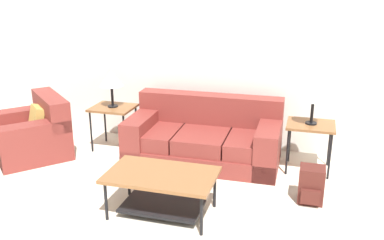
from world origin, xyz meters
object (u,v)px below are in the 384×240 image
Objects in this scene: coffee_table at (162,184)px; side_table_left at (113,111)px; couch at (205,139)px; side_table_right at (311,129)px; table_lamp_left at (111,79)px; table_lamp_right at (314,92)px; backpack at (311,185)px; armchair at (33,134)px.

side_table_left is at bearing 129.83° from coffee_table.
couch is 1.36m from side_table_right.
table_lamp_left reaches higher than side_table_left.
table_lamp_right is 1.17m from backpack.
side_table_right is (1.41, 1.51, 0.22)m from coffee_table.
table_lamp_right is at bearing 97.13° from side_table_right.
backpack is at bearing -29.58° from couch.
coffee_table is at bearing -155.27° from backpack.
table_lamp_left is at bearing 90.00° from side_table_left.
table_lamp_right is (2.66, 0.00, 0.00)m from table_lamp_left.
side_table_right is (2.66, 0.00, 0.00)m from side_table_left.
table_lamp_right is at bearing 2.00° from couch.
table_lamp_left is at bearing 162.94° from backpack.
couch is at bearing 87.12° from coffee_table.
side_table_left is 1.00× the size of side_table_right.
armchair reaches higher than side_table_left.
table_lamp_left is at bearing 129.83° from coffee_table.
table_lamp_left reaches higher than backpack.
side_table_left and side_table_right have the same top height.
table_lamp_right is at bearing 8.05° from armchair.
side_table_right is at bearing 8.05° from armchair.
coffee_table is 1.79× the size of side_table_left.
armchair is at bearing 175.01° from backpack.
coffee_table is 2.17m from table_lamp_right.
table_lamp_right is (-0.00, 0.00, 0.46)m from side_table_right.
table_lamp_right reaches higher than side_table_left.
table_lamp_right is (1.33, 0.05, 0.72)m from couch.
table_lamp_left is (0.96, 0.51, 0.72)m from armchair.
table_lamp_right reaches higher than side_table_right.
side_table_left is (0.96, 0.51, 0.26)m from armchair.
couch is 4.95× the size of backpack.
armchair reaches higher than backpack.
coffee_table is 1.97m from side_table_left.
backpack is (3.68, -0.32, -0.09)m from armchair.
armchair is 1.31m from table_lamp_left.
backpack is at bearing -86.22° from side_table_right.
coffee_table is 2.07m from side_table_right.
side_table_right is 0.91m from backpack.
coffee_table is 2.14× the size of table_lamp_left.
table_lamp_left is (0.00, 0.00, 0.46)m from side_table_left.
backpack is (2.72, -0.83, -0.81)m from table_lamp_left.
couch reaches higher than coffee_table.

